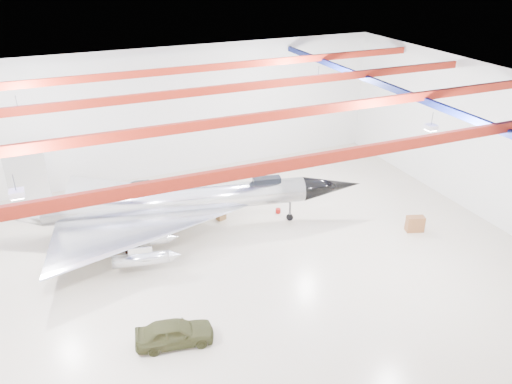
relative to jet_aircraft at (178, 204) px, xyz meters
name	(u,v)px	position (x,y,z in m)	size (l,w,h in m)	color
floor	(219,263)	(1.27, -4.77, -2.23)	(40.00, 40.00, 0.00)	beige
wall_back	(158,115)	(1.27, 10.23, 3.27)	(40.00, 40.00, 0.00)	silver
wall_right	(475,140)	(21.27, -4.77, 3.27)	(30.00, 30.00, 0.00)	silver
ceiling	(213,94)	(1.27, -4.77, 8.77)	(40.00, 40.00, 0.00)	#0A0F38
ceiling_structure	(213,106)	(1.27, -4.77, 8.10)	(39.50, 29.50, 1.08)	maroon
jet_aircraft	(178,204)	(0.00, 0.00, 0.00)	(24.74, 16.69, 6.79)	silver
jeep	(174,333)	(-3.17, -10.67, -1.55)	(1.59, 3.96, 1.35)	#3A3C1E
desk	(415,224)	(15.37, -6.39, -1.66)	(1.24, 0.62, 1.14)	brown
crate_ply	(158,229)	(-1.45, 0.62, -2.06)	(0.49, 0.39, 0.34)	olive
toolbox_red	(192,202)	(1.95, 3.80, -2.07)	(0.45, 0.36, 0.32)	#A21310
parts_bin	(221,217)	(3.26, 0.55, -2.01)	(0.63, 0.51, 0.44)	olive
crate_small	(94,239)	(-5.77, 1.17, -2.10)	(0.38, 0.30, 0.27)	#59595B
tool_chest	(278,211)	(7.58, -0.20, -2.06)	(0.38, 0.38, 0.35)	#A21310
oil_barrel	(147,221)	(-1.92, 2.20, -2.06)	(0.47, 0.38, 0.33)	olive
spares_box	(234,187)	(5.97, 5.04, -2.04)	(0.43, 0.43, 0.38)	#59595B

